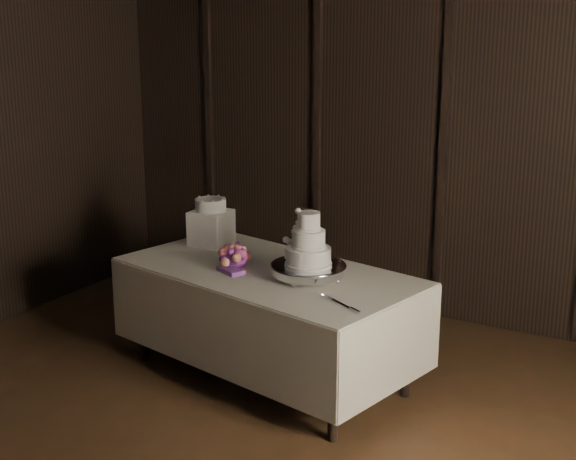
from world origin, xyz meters
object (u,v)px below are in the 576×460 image
at_px(wedding_cake, 304,244).
at_px(small_cake, 211,205).
at_px(display_table, 268,319).
at_px(box_pedestal, 211,228).
at_px(cake_stand, 308,272).
at_px(bouquet, 235,257).

height_order(wedding_cake, small_cake, wedding_cake).
height_order(display_table, box_pedestal, box_pedestal).
xyz_separation_m(wedding_cake, box_pedestal, (-0.96, 0.36, -0.10)).
bearing_deg(wedding_cake, cake_stand, 42.49).
distance_m(display_table, wedding_cake, 0.64).
relative_size(cake_stand, bouquet, 1.22).
height_order(cake_stand, box_pedestal, box_pedestal).
relative_size(cake_stand, wedding_cake, 1.42).
xyz_separation_m(display_table, box_pedestal, (-0.67, 0.32, 0.47)).
bearing_deg(bouquet, box_pedestal, 140.32).
bearing_deg(box_pedestal, wedding_cake, -20.47).
height_order(cake_stand, wedding_cake, wedding_cake).
distance_m(cake_stand, small_cake, 1.08).
bearing_deg(box_pedestal, small_cake, 0.00).
bearing_deg(cake_stand, small_cake, 160.74).
height_order(display_table, bouquet, bouquet).
xyz_separation_m(cake_stand, box_pedestal, (-0.99, 0.35, 0.08)).
relative_size(box_pedestal, small_cake, 1.16).
xyz_separation_m(display_table, wedding_cake, (0.29, -0.04, 0.57)).
height_order(wedding_cake, bouquet, wedding_cake).
relative_size(display_table, small_cake, 9.68).
distance_m(cake_stand, bouquet, 0.54).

